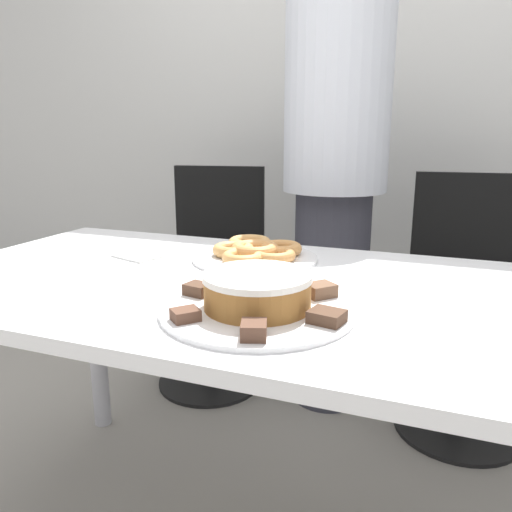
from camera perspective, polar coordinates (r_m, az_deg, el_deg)
wall_back at (r=2.54m, az=13.22°, el=19.13°), size 8.00×0.05×2.60m
table at (r=1.14m, az=0.40°, el=-7.42°), size 1.63×0.82×0.73m
person_standing at (r=1.89m, az=8.98°, el=8.87°), size 0.38×0.38×1.70m
office_chair_left at (r=2.13m, az=-5.08°, el=-2.88°), size 0.51×0.51×0.91m
office_chair_right at (r=1.93m, az=22.85°, el=-5.77°), size 0.48×0.48×0.91m
plate_cake at (r=0.94m, az=0.15°, el=-6.18°), size 0.37×0.37×0.01m
plate_donuts at (r=1.31m, az=-0.11°, el=-0.25°), size 0.33×0.33×0.01m
frosted_cake at (r=0.93m, az=0.16°, el=-3.95°), size 0.20×0.20×0.07m
lamington_0 at (r=0.80m, az=-0.26°, el=-8.45°), size 0.05×0.06×0.03m
lamington_1 at (r=0.87m, az=8.09°, el=-6.87°), size 0.07×0.06×0.02m
lamington_2 at (r=1.00m, az=7.34°, el=-3.88°), size 0.07×0.07×0.03m
lamington_3 at (r=1.07m, az=0.46°, el=-2.80°), size 0.06×0.07×0.02m
lamington_4 at (r=1.01m, az=-6.64°, el=-3.78°), size 0.06×0.05×0.02m
lamington_5 at (r=0.88m, az=-8.07°, el=-6.66°), size 0.06×0.06×0.02m
donut_0 at (r=1.31m, az=-0.11°, el=0.73°), size 0.13×0.13×0.04m
donut_1 at (r=1.25m, az=-1.52°, el=-0.14°), size 0.11×0.11×0.03m
donut_2 at (r=1.27m, az=2.05°, el=0.12°), size 0.11×0.11×0.03m
donut_3 at (r=1.34m, az=2.87°, el=0.88°), size 0.11×0.11×0.03m
donut_4 at (r=1.40m, az=-0.74°, el=1.51°), size 0.12×0.12×0.03m
donut_5 at (r=1.32m, az=-2.59°, el=0.72°), size 0.11×0.11×0.03m
napkin at (r=1.39m, az=-13.22°, el=0.03°), size 0.14×0.13×0.01m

